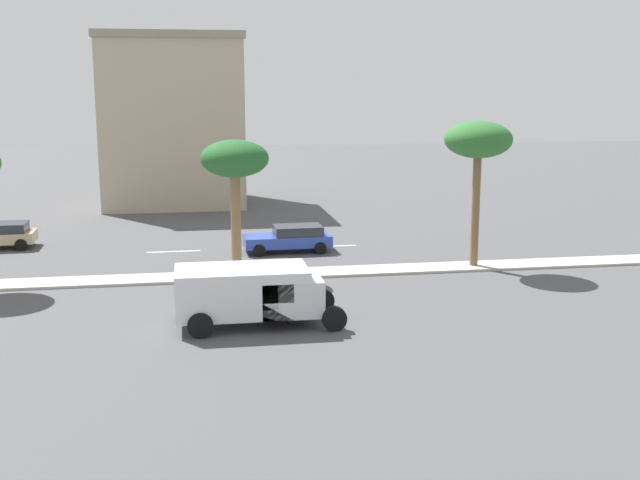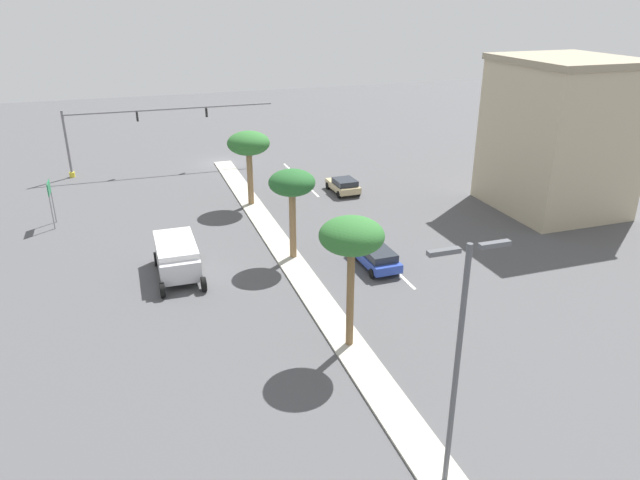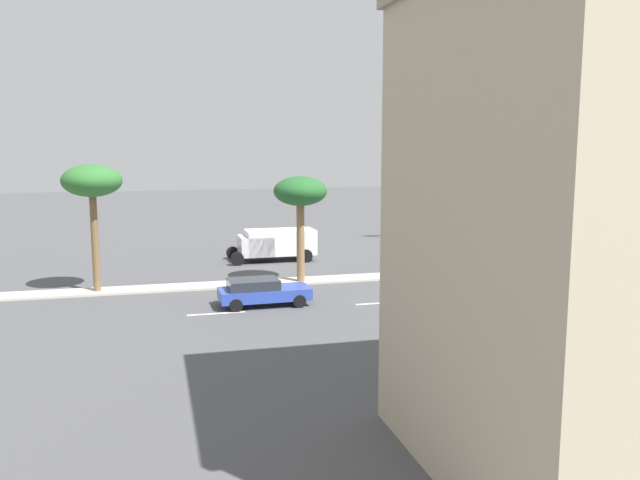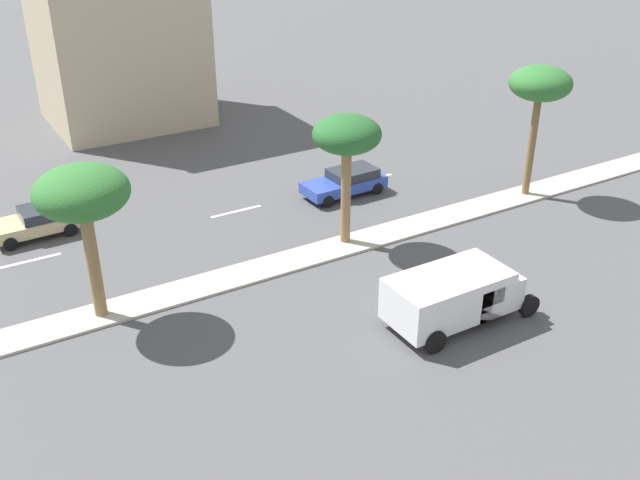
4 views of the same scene
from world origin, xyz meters
name	(u,v)px [view 1 (image 1 of 4)]	position (x,y,z in m)	size (l,w,h in m)	color
ground_plane	(369,272)	(0.00, 32.16, 0.00)	(160.00, 160.00, 0.00)	#4C4C4F
median_curb	(551,263)	(0.00, 41.35, 0.06)	(1.80, 82.71, 0.12)	#B7B2A3
lane_stripe_outboard	(174,252)	(-6.13, 23.02, 0.01)	(0.20, 2.80, 0.01)	silver
lane_stripe_far	(331,246)	(-6.13, 31.45, 0.01)	(0.20, 2.80, 0.01)	silver
commercial_building	(173,120)	(-23.71, 22.93, 6.15)	(9.17, 10.21, 12.26)	tan
palm_tree_rear	(235,162)	(-0.33, 25.98, 5.23)	(3.08, 3.08, 6.13)	olive
palm_tree_inboard	(478,142)	(-0.03, 37.34, 6.00)	(3.18, 3.18, 6.89)	brown
sedan_blue_trailing	(290,238)	(-5.11, 29.09, 0.74)	(2.10, 4.59, 1.38)	#2D47AD
box_truck	(255,292)	(7.41, 26.17, 1.22)	(2.73, 6.02, 2.15)	silver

